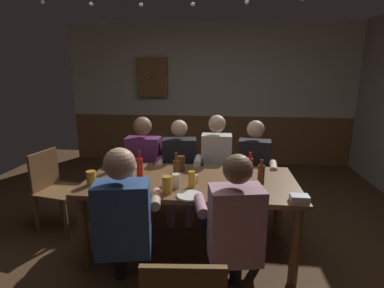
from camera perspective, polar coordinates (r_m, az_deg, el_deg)
name	(u,v)px	position (r m, az deg, el deg)	size (l,w,h in m)	color
ground_plane	(191,247)	(3.14, -0.15, -19.39)	(6.98, 6.98, 0.00)	#4C331E
back_wall_upper	(209,71)	(5.59, 3.29, 14.07)	(5.29, 0.12, 1.67)	beige
back_wall_wainscot	(208,139)	(5.73, 3.11, 1.05)	(5.29, 0.12, 0.91)	brown
dining_table	(191,189)	(2.79, -0.27, -8.74)	(1.95, 0.93, 0.74)	brown
person_0	(142,163)	(3.55, -9.63, -3.58)	(0.55, 0.50, 1.21)	#6B2D66
person_1	(180,165)	(3.46, -2.44, -4.17)	(0.57, 0.56, 1.18)	black
person_2	(216,164)	(3.42, 4.72, -3.99)	(0.49, 0.50, 1.25)	silver
person_3	(253,168)	(3.43, 11.87, -4.62)	(0.53, 0.54, 1.19)	black
person_4	(125,219)	(2.24, -12.97, -14.10)	(0.56, 0.58, 1.24)	#2D4C84
person_5	(233,227)	(2.14, 7.99, -15.75)	(0.54, 0.58, 1.22)	#B78493
chair_empty_near_left	(55,187)	(3.62, -25.14, -7.64)	(0.52, 0.52, 0.88)	brown
table_candle	(196,179)	(2.66, 0.79, -6.81)	(0.04, 0.04, 0.08)	#F9E08C
condiment_caddy	(300,198)	(2.46, 20.20, -9.87)	(0.14, 0.10, 0.05)	#B2B7BC
plate_0	(190,196)	(2.40, -0.44, -10.01)	(0.21, 0.21, 0.01)	white
plate_1	(132,166)	(3.19, -11.51, -4.15)	(0.22, 0.22, 0.01)	white
bottle_0	(140,167)	(2.83, -10.13, -4.50)	(0.06, 0.06, 0.26)	red
bottle_1	(250,167)	(2.87, 11.20, -4.33)	(0.06, 0.06, 0.24)	red
bottle_2	(176,169)	(2.72, -3.09, -4.96)	(0.06, 0.06, 0.26)	#593314
bottle_3	(261,174)	(2.69, 13.32, -5.70)	(0.06, 0.06, 0.23)	#593314
pint_glass_0	(91,178)	(2.77, -19.03, -6.26)	(0.08, 0.08, 0.13)	gold
pint_glass_1	(121,170)	(2.90, -13.74, -4.97)	(0.08, 0.08, 0.12)	#4C2D19
pint_glass_2	(131,178)	(2.62, -11.80, -6.56)	(0.06, 0.06, 0.16)	white
pint_glass_3	(181,163)	(2.97, -2.17, -3.81)	(0.08, 0.08, 0.16)	#4C2D19
pint_glass_4	(167,185)	(2.45, -4.88, -7.88)	(0.08, 0.08, 0.15)	gold
pint_glass_5	(111,165)	(3.06, -15.46, -4.05)	(0.07, 0.07, 0.13)	#4C2D19
pint_glass_6	(192,179)	(2.56, -0.08, -6.87)	(0.06, 0.06, 0.14)	gold
pint_glass_7	(176,181)	(2.55, -3.17, -7.19)	(0.07, 0.07, 0.13)	white
wall_dart_cabinet	(152,77)	(5.61, -7.73, 12.74)	(0.56, 0.15, 0.70)	brown
string_lights	(193,0)	(2.84, 0.17, 26.28)	(3.74, 0.04, 0.12)	#F9EAB2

